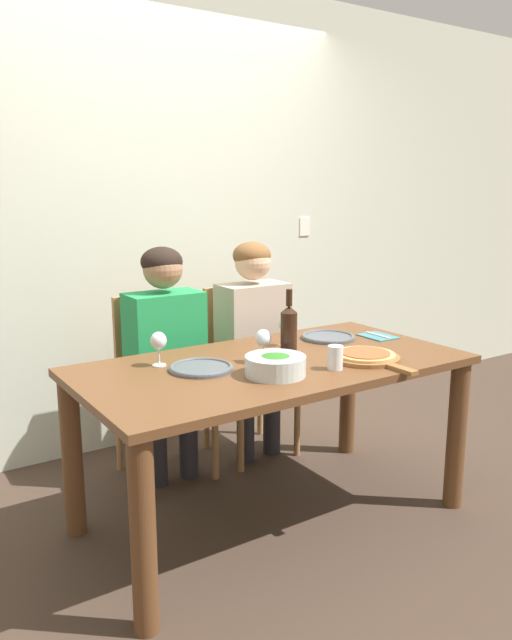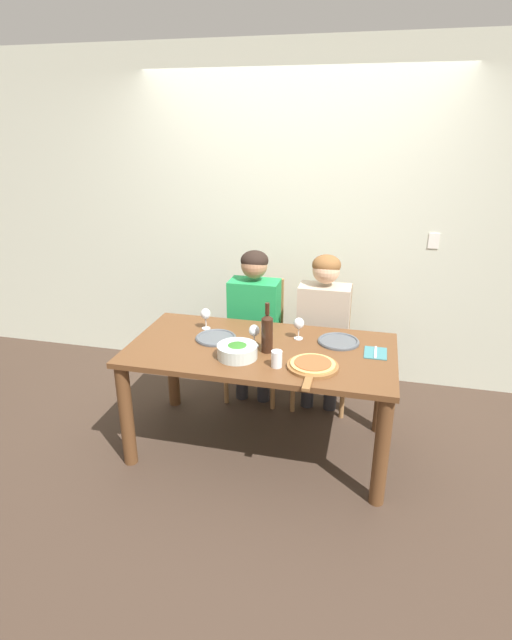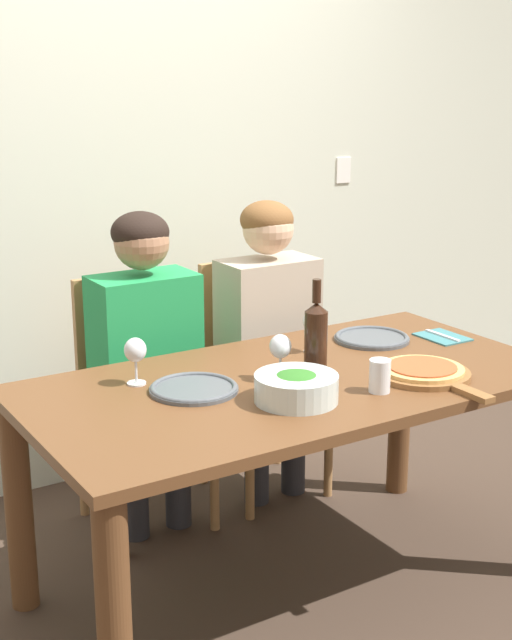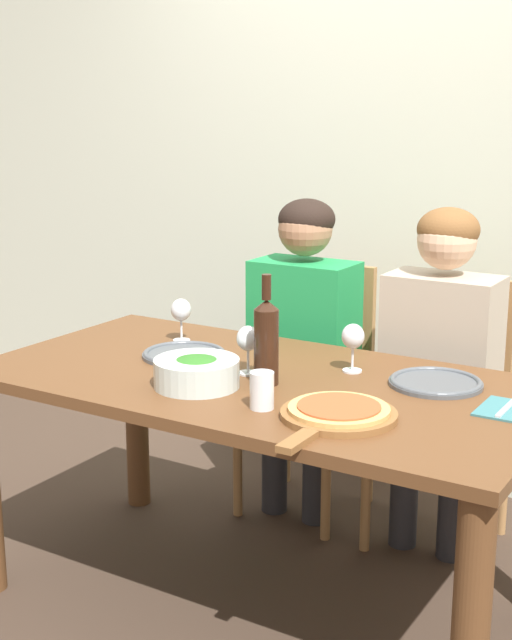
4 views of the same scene
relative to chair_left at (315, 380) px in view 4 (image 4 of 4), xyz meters
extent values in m
plane|color=#3D2D23|center=(0.21, -0.76, -0.51)|extent=(40.00, 40.00, 0.00)
cube|color=beige|center=(0.21, 0.46, 0.84)|extent=(10.00, 0.05, 2.70)
cube|color=brown|center=(0.21, -0.76, 0.23)|extent=(1.72, 0.89, 0.04)
cylinder|color=brown|center=(1.01, -1.14, -0.15)|extent=(0.09, 0.09, 0.72)
cylinder|color=brown|center=(-0.59, -0.38, -0.15)|extent=(0.09, 0.09, 0.72)
cube|color=#9E7042|center=(0.00, -0.08, -0.07)|extent=(0.42, 0.42, 0.04)
cube|color=#9E7042|center=(0.00, 0.12, 0.20)|extent=(0.38, 0.03, 0.50)
cylinder|color=#9E7042|center=(-0.19, -0.27, -0.30)|extent=(0.04, 0.04, 0.42)
cylinder|color=#9E7042|center=(0.19, -0.27, -0.30)|extent=(0.04, 0.04, 0.42)
cylinder|color=#9E7042|center=(-0.19, 0.11, -0.30)|extent=(0.04, 0.04, 0.42)
cylinder|color=#9E7042|center=(0.19, 0.11, -0.30)|extent=(0.04, 0.04, 0.42)
cube|color=#9E7042|center=(0.54, -0.08, -0.07)|extent=(0.42, 0.42, 0.04)
cube|color=#9E7042|center=(0.54, 0.12, 0.20)|extent=(0.38, 0.03, 0.50)
cylinder|color=#9E7042|center=(0.35, -0.27, -0.30)|extent=(0.04, 0.04, 0.42)
cylinder|color=#9E7042|center=(0.73, -0.27, -0.30)|extent=(0.04, 0.04, 0.42)
cylinder|color=#9E7042|center=(0.35, 0.11, -0.30)|extent=(0.04, 0.04, 0.42)
cylinder|color=#9E7042|center=(0.73, 0.11, -0.30)|extent=(0.04, 0.04, 0.42)
cylinder|color=#28282D|center=(-0.09, -0.16, -0.28)|extent=(0.10, 0.10, 0.45)
cylinder|color=#28282D|center=(0.09, -0.16, -0.28)|extent=(0.10, 0.10, 0.45)
cube|color=#1E8C47|center=(0.00, -0.10, 0.21)|extent=(0.38, 0.22, 0.54)
cylinder|color=#1E8C47|center=(-0.20, -0.34, 0.07)|extent=(0.07, 0.31, 0.14)
cylinder|color=#1E8C47|center=(0.20, -0.34, 0.07)|extent=(0.07, 0.31, 0.14)
sphere|color=#9E7051|center=(0.00, -0.10, 0.60)|extent=(0.20, 0.20, 0.20)
ellipsoid|color=black|center=(0.00, -0.09, 0.64)|extent=(0.21, 0.21, 0.15)
cylinder|color=#28282D|center=(0.45, -0.16, -0.28)|extent=(0.10, 0.10, 0.45)
cylinder|color=#28282D|center=(0.63, -0.16, -0.28)|extent=(0.10, 0.10, 0.45)
cube|color=tan|center=(0.54, -0.10, 0.21)|extent=(0.38, 0.22, 0.54)
cylinder|color=tan|center=(0.34, -0.34, 0.07)|extent=(0.07, 0.31, 0.14)
cylinder|color=tan|center=(0.74, -0.34, 0.07)|extent=(0.07, 0.31, 0.14)
sphere|color=#DBAD89|center=(0.54, -0.10, 0.60)|extent=(0.20, 0.20, 0.20)
ellipsoid|color=brown|center=(0.54, -0.09, 0.64)|extent=(0.21, 0.21, 0.15)
cylinder|color=black|center=(0.26, -0.81, 0.36)|extent=(0.07, 0.07, 0.22)
cone|color=black|center=(0.26, -0.81, 0.49)|extent=(0.07, 0.07, 0.03)
cylinder|color=black|center=(0.26, -0.81, 0.54)|extent=(0.03, 0.03, 0.07)
cylinder|color=silver|center=(0.10, -0.94, 0.29)|extent=(0.25, 0.25, 0.08)
ellipsoid|color=#2D6B23|center=(0.10, -0.94, 0.29)|extent=(0.21, 0.21, 0.09)
cylinder|color=#4C5156|center=(-0.12, -0.70, 0.25)|extent=(0.27, 0.27, 0.01)
torus|color=#4C5156|center=(-0.12, -0.70, 0.26)|extent=(0.27, 0.27, 0.02)
cylinder|color=#4C5156|center=(0.69, -0.56, 0.25)|extent=(0.27, 0.27, 0.01)
torus|color=#4C5156|center=(0.69, -0.56, 0.26)|extent=(0.27, 0.27, 0.02)
cylinder|color=brown|center=(0.57, -0.96, 0.26)|extent=(0.31, 0.31, 0.02)
cube|color=brown|center=(0.57, -1.19, 0.26)|extent=(0.04, 0.14, 0.02)
cylinder|color=tan|center=(0.57, -0.96, 0.27)|extent=(0.27, 0.27, 0.01)
cylinder|color=#AD4C28|center=(0.57, -0.96, 0.28)|extent=(0.22, 0.22, 0.01)
cylinder|color=silver|center=(-0.24, -0.55, 0.25)|extent=(0.06, 0.06, 0.01)
cylinder|color=silver|center=(-0.24, -0.55, 0.29)|extent=(0.01, 0.01, 0.07)
ellipsoid|color=silver|center=(-0.24, -0.55, 0.36)|extent=(0.07, 0.07, 0.08)
ellipsoid|color=maroon|center=(-0.24, -0.55, 0.35)|extent=(0.06, 0.06, 0.03)
cylinder|color=silver|center=(0.42, -0.57, 0.25)|extent=(0.06, 0.06, 0.01)
cylinder|color=silver|center=(0.42, -0.57, 0.29)|extent=(0.01, 0.01, 0.07)
ellipsoid|color=silver|center=(0.42, -0.57, 0.36)|extent=(0.07, 0.07, 0.08)
ellipsoid|color=maroon|center=(0.42, -0.57, 0.35)|extent=(0.06, 0.06, 0.03)
cylinder|color=silver|center=(0.16, -0.75, 0.25)|extent=(0.06, 0.06, 0.01)
cylinder|color=silver|center=(0.16, -0.75, 0.29)|extent=(0.01, 0.01, 0.07)
ellipsoid|color=silver|center=(0.16, -0.75, 0.36)|extent=(0.07, 0.07, 0.08)
ellipsoid|color=maroon|center=(0.16, -0.75, 0.35)|extent=(0.06, 0.06, 0.03)
cylinder|color=silver|center=(0.36, -1.00, 0.30)|extent=(0.07, 0.07, 0.10)
cube|color=#387075|center=(0.93, -0.68, 0.25)|extent=(0.14, 0.18, 0.01)
cube|color=silver|center=(0.93, -0.68, 0.26)|extent=(0.01, 0.17, 0.01)
camera|label=1|loc=(-1.32, -2.93, 1.00)|focal=35.00mm
camera|label=2|loc=(0.87, -3.61, 1.61)|focal=28.00mm
camera|label=3|loc=(-1.32, -2.97, 1.18)|focal=50.00mm
camera|label=4|loc=(1.54, -2.96, 1.04)|focal=50.00mm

